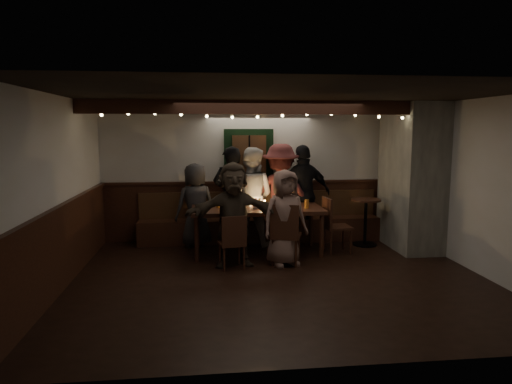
{
  "coord_description": "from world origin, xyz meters",
  "views": [
    {
      "loc": [
        -1.04,
        -6.29,
        2.15
      ],
      "look_at": [
        -0.15,
        1.6,
        1.05
      ],
      "focal_mm": 32.0,
      "sensor_mm": 36.0,
      "label": 1
    }
  ],
  "objects": [
    {
      "name": "person_f",
      "position": [
        -0.61,
        0.73,
        0.82
      ],
      "size": [
        1.55,
        0.57,
        1.65
      ],
      "primitive_type": "imported",
      "rotation": [
        0.0,
        0.0,
        0.05
      ],
      "color": "#382E23",
      "rests_on": "ground"
    },
    {
      "name": "high_top",
      "position": [
        1.91,
        1.73,
        0.55
      ],
      "size": [
        0.55,
        0.55,
        0.87
      ],
      "color": "black",
      "rests_on": "ground"
    },
    {
      "name": "chair_near_right",
      "position": [
        0.2,
        0.63,
        0.56
      ],
      "size": [
        0.57,
        0.57,
        0.99
      ],
      "color": "black",
      "rests_on": "ground"
    },
    {
      "name": "room",
      "position": [
        1.07,
        1.42,
        1.07
      ],
      "size": [
        6.02,
        5.01,
        2.62
      ],
      "color": "black",
      "rests_on": "ground"
    },
    {
      "name": "dining_table",
      "position": [
        -0.16,
        1.4,
        0.74
      ],
      "size": [
        2.25,
        0.96,
        0.98
      ],
      "color": "black",
      "rests_on": "ground"
    },
    {
      "name": "person_e",
      "position": [
        0.81,
        2.09,
        0.93
      ],
      "size": [
        1.16,
        0.67,
        1.86
      ],
      "primitive_type": "imported",
      "rotation": [
        0.0,
        0.0,
        3.35
      ],
      "color": "black",
      "rests_on": "ground"
    },
    {
      "name": "chair_end",
      "position": [
        1.15,
        1.29,
        0.55
      ],
      "size": [
        0.47,
        0.47,
        0.97
      ],
      "color": "black",
      "rests_on": "ground"
    },
    {
      "name": "person_d",
      "position": [
        0.37,
        2.09,
        0.94
      ],
      "size": [
        1.33,
        0.93,
        1.88
      ],
      "primitive_type": "imported",
      "rotation": [
        0.0,
        0.0,
        2.93
      ],
      "color": "#502121",
      "rests_on": "ground"
    },
    {
      "name": "person_g",
      "position": [
        0.2,
        0.67,
        0.76
      ],
      "size": [
        0.85,
        0.68,
        1.53
      ],
      "primitive_type": "imported",
      "rotation": [
        0.0,
        0.0,
        0.29
      ],
      "color": "#826258",
      "rests_on": "ground"
    },
    {
      "name": "person_b",
      "position": [
        -0.56,
        2.02,
        0.92
      ],
      "size": [
        0.7,
        0.48,
        1.84
      ],
      "primitive_type": "imported",
      "rotation": [
        0.0,
        0.0,
        3.08
      ],
      "color": "black",
      "rests_on": "ground"
    },
    {
      "name": "chair_near_left",
      "position": [
        -0.63,
        0.5,
        0.48
      ],
      "size": [
        0.44,
        0.44,
        0.85
      ],
      "color": "black",
      "rests_on": "ground"
    },
    {
      "name": "person_c",
      "position": [
        -0.2,
        2.02,
        0.91
      ],
      "size": [
        1.09,
        0.99,
        1.82
      ],
      "primitive_type": "imported",
      "rotation": [
        0.0,
        0.0,
        2.72
      ],
      "color": "beige",
      "rests_on": "ground"
    },
    {
      "name": "person_a",
      "position": [
        -1.22,
        2.04,
        0.77
      ],
      "size": [
        0.88,
        0.75,
        1.53
      ],
      "primitive_type": "imported",
      "rotation": [
        0.0,
        0.0,
        3.57
      ],
      "color": "#2A292C",
      "rests_on": "ground"
    }
  ]
}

